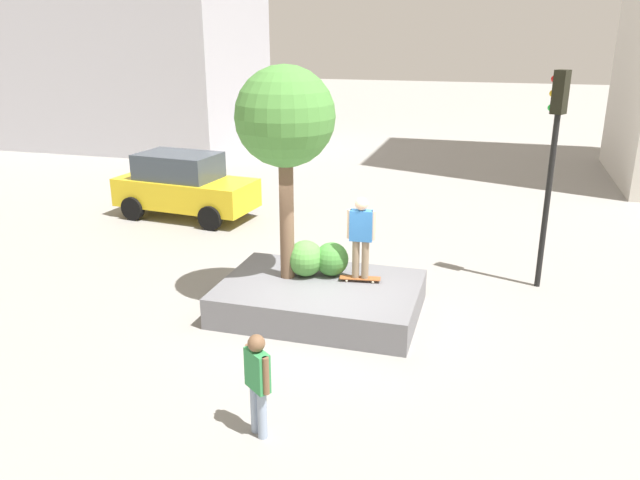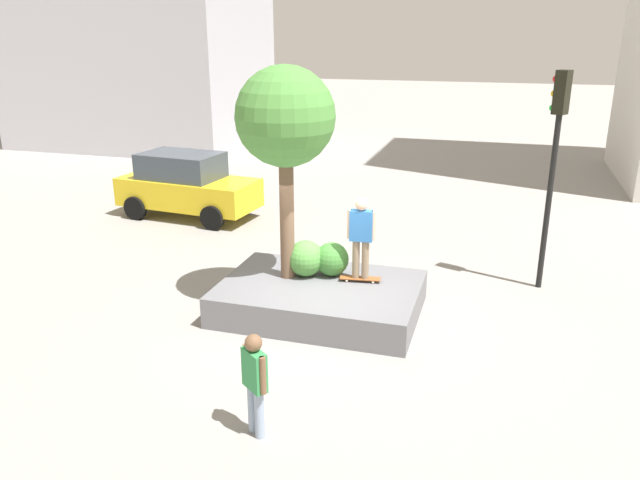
% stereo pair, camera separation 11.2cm
% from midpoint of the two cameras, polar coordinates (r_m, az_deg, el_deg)
% --- Properties ---
extents(ground_plane, '(120.00, 120.00, 0.00)m').
position_cam_midpoint_polar(ground_plane, '(12.03, 0.38, -7.23)').
color(ground_plane, gray).
extents(planter_ledge, '(3.82, 2.66, 0.60)m').
position_cam_midpoint_polar(planter_ledge, '(12.16, -0.26, -5.37)').
color(planter_ledge, slate).
rests_on(planter_ledge, ground).
extents(plaza_tree, '(1.87, 1.87, 4.10)m').
position_cam_midpoint_polar(plaza_tree, '(11.60, -3.53, 11.01)').
color(plaza_tree, brown).
rests_on(plaza_tree, planter_ledge).
extents(boxwood_shrub, '(0.73, 0.73, 0.73)m').
position_cam_midpoint_polar(boxwood_shrub, '(12.33, -1.61, -1.70)').
color(boxwood_shrub, '#4C8C3D').
rests_on(boxwood_shrub, planter_ledge).
extents(hedge_clump, '(0.68, 0.68, 0.68)m').
position_cam_midpoint_polar(hedge_clump, '(12.35, 0.82, -1.77)').
color(hedge_clump, '#3D7A33').
rests_on(hedge_clump, planter_ledge).
extents(skateboard, '(0.82, 0.32, 0.07)m').
position_cam_midpoint_polar(skateboard, '(12.17, 3.45, -3.54)').
color(skateboard, brown).
rests_on(skateboard, planter_ledge).
extents(skateboarder, '(0.55, 0.25, 1.62)m').
position_cam_midpoint_polar(skateboarder, '(11.84, 3.54, 0.72)').
color(skateboarder, '#847056').
rests_on(skateboarder, skateboard).
extents(taxi_cab, '(4.23, 2.24, 1.90)m').
position_cam_midpoint_polar(taxi_cab, '(18.67, -12.57, 4.95)').
color(taxi_cab, gold).
rests_on(taxi_cab, ground).
extents(traffic_light_corner, '(0.37, 0.36, 4.55)m').
position_cam_midpoint_polar(traffic_light_corner, '(13.46, 20.50, 8.29)').
color(traffic_light_corner, black).
rests_on(traffic_light_corner, ground).
extents(pedestrian_crossing, '(0.43, 0.38, 1.52)m').
position_cam_midpoint_polar(pedestrian_crossing, '(8.49, -6.15, -12.55)').
color(pedestrian_crossing, '#8C9EB7').
rests_on(pedestrian_crossing, ground).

